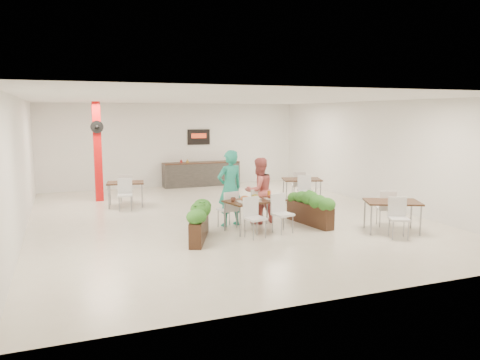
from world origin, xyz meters
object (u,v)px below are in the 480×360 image
at_px(diner_man, 230,188).
at_px(side_table_a, 126,186).
at_px(red_column, 98,150).
at_px(planter_left, 199,219).
at_px(planter_right, 310,206).
at_px(side_table_c, 392,206).
at_px(service_counter, 201,173).
at_px(main_table, 254,205).
at_px(diner_woman, 259,191).
at_px(side_table_b, 302,183).

relative_size(diner_man, side_table_a, 1.15).
height_order(red_column, planter_left, red_column).
height_order(red_column, planter_right, red_column).
bearing_deg(side_table_a, side_table_c, -35.39).
xyz_separation_m(red_column, service_counter, (4.00, 1.86, -1.15)).
xyz_separation_m(main_table, side_table_c, (3.02, -1.33, -0.01)).
relative_size(service_counter, main_table, 1.63).
relative_size(diner_man, diner_woman, 1.13).
relative_size(red_column, side_table_c, 1.94).
xyz_separation_m(planter_left, side_table_b, (4.34, 3.21, 0.14)).
relative_size(side_table_b, side_table_c, 1.01).
distance_m(red_column, side_table_a, 1.74).
bearing_deg(side_table_c, red_column, 157.05).
bearing_deg(diner_woman, red_column, -65.04).
distance_m(diner_man, planter_left, 1.58).
xyz_separation_m(service_counter, planter_right, (0.77, -7.20, -0.01)).
relative_size(main_table, side_table_c, 1.12).
bearing_deg(diner_woman, service_counter, -105.81).
relative_size(red_column, diner_woman, 1.88).
bearing_deg(diner_woman, planter_right, 139.53).
height_order(diner_man, planter_right, diner_man).
bearing_deg(diner_man, main_table, 108.29).
height_order(main_table, diner_man, diner_man).
height_order(diner_man, side_table_a, diner_man).
bearing_deg(diner_man, service_counter, -112.67).
relative_size(main_table, planter_right, 1.08).
height_order(main_table, side_table_c, same).
height_order(diner_man, side_table_c, diner_man).
bearing_deg(side_table_a, service_counter, 52.32).
xyz_separation_m(planter_left, side_table_c, (4.52, -0.96, 0.14)).
distance_m(red_column, planter_left, 6.11).
height_order(planter_right, side_table_b, side_table_b).
distance_m(service_counter, side_table_a, 4.54).
height_order(planter_right, side_table_a, side_table_a).
xyz_separation_m(main_table, diner_man, (-0.39, 0.66, 0.33)).
relative_size(main_table, planter_left, 1.14).
xyz_separation_m(diner_woman, planter_left, (-1.90, -1.02, -0.37)).
bearing_deg(red_column, main_table, -59.16).
xyz_separation_m(diner_woman, side_table_a, (-2.93, 3.48, -0.23)).
bearing_deg(diner_woman, planter_left, 15.78).
bearing_deg(service_counter, diner_woman, -93.30).
xyz_separation_m(service_counter, side_table_a, (-3.31, -3.10, 0.13)).
xyz_separation_m(red_column, side_table_a, (0.69, -1.24, -1.02)).
bearing_deg(diner_woman, diner_man, -12.51).
relative_size(red_column, planter_left, 1.98).
height_order(main_table, planter_right, main_table).
bearing_deg(side_table_a, diner_woman, -40.69).
relative_size(service_counter, diner_woman, 1.76).
xyz_separation_m(red_column, diner_woman, (3.62, -4.72, -0.79)).
height_order(planter_left, side_table_c, side_table_c).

